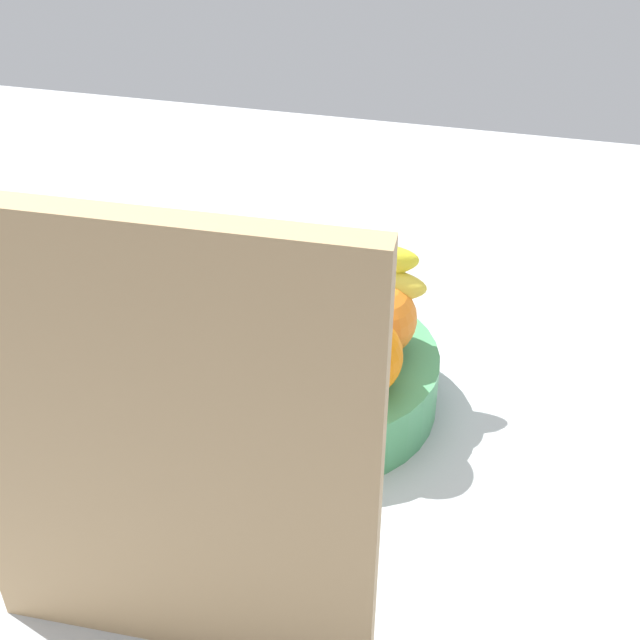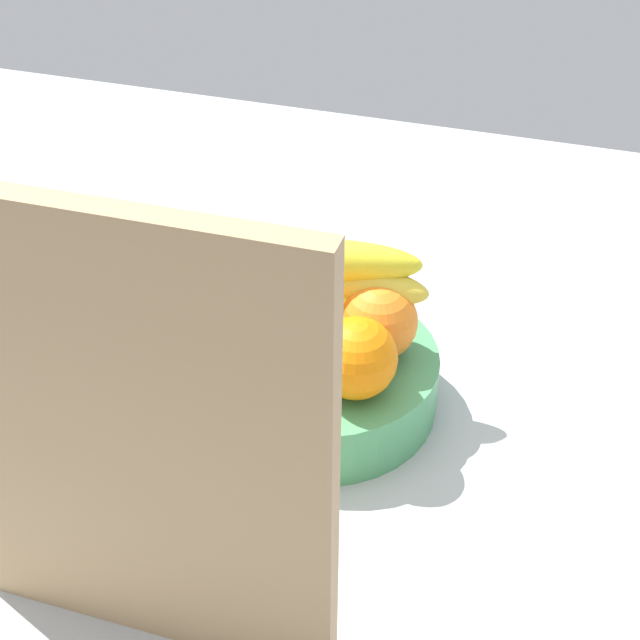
% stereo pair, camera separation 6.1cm
% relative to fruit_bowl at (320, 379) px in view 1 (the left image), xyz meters
% --- Properties ---
extents(ground_plane, '(1.80, 1.40, 0.03)m').
position_rel_fruit_bowl_xyz_m(ground_plane, '(-0.01, 0.02, -0.05)').
color(ground_plane, '#ABAFB3').
extents(fruit_bowl, '(0.23, 0.23, 0.06)m').
position_rel_fruit_bowl_xyz_m(fruit_bowl, '(0.00, 0.00, 0.00)').
color(fruit_bowl, '#4A9C62').
rests_on(fruit_bowl, ground_plane).
extents(orange_front_left, '(0.07, 0.07, 0.07)m').
position_rel_fruit_bowl_xyz_m(orange_front_left, '(0.01, 0.04, 0.07)').
color(orange_front_left, orange).
rests_on(orange_front_left, fruit_bowl).
extents(orange_front_right, '(0.07, 0.07, 0.07)m').
position_rel_fruit_bowl_xyz_m(orange_front_right, '(-0.05, 0.04, 0.07)').
color(orange_front_right, orange).
rests_on(orange_front_right, fruit_bowl).
extents(orange_center, '(0.07, 0.07, 0.07)m').
position_rel_fruit_bowl_xyz_m(orange_center, '(-0.05, -0.02, 0.07)').
color(orange_center, orange).
rests_on(orange_center, fruit_bowl).
extents(orange_back_left, '(0.07, 0.07, 0.07)m').
position_rel_fruit_bowl_xyz_m(orange_back_left, '(0.01, -0.06, 0.07)').
color(orange_back_left, orange).
rests_on(orange_back_left, fruit_bowl).
extents(orange_back_right, '(0.07, 0.07, 0.07)m').
position_rel_fruit_bowl_xyz_m(orange_back_right, '(0.06, 0.00, 0.07)').
color(orange_back_right, orange).
rests_on(orange_back_right, fruit_bowl).
extents(banana_bunch, '(0.19, 0.11, 0.11)m').
position_rel_fruit_bowl_xyz_m(banana_bunch, '(0.00, -0.03, 0.08)').
color(banana_bunch, yellow).
rests_on(banana_bunch, fruit_bowl).
extents(cutting_board, '(0.28, 0.02, 0.36)m').
position_rel_fruit_bowl_xyz_m(cutting_board, '(0.04, 0.28, 0.15)').
color(cutting_board, tan).
rests_on(cutting_board, ground_plane).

